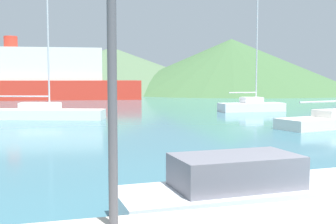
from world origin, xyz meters
TOP-DOWN VIEW (x-y plane):
  - motorboat_near at (-1.23, 2.52)m, footprint 6.78×2.09m
  - sailboat_inner at (-6.71, 24.99)m, footprint 8.90×4.45m
  - sailboat_middle at (9.85, 15.55)m, footprint 7.75×3.74m
  - sailboat_outer at (10.61, 27.68)m, footprint 5.59×2.04m
  - ferry_distant at (-11.21, 55.26)m, footprint 34.96×10.37m
  - hill_east at (6.47, 86.18)m, footprint 53.28×53.28m
  - hill_far_east at (28.90, 73.62)m, footprint 50.46×50.46m

SIDE VIEW (x-z plane):
  - motorboat_near at x=-1.23m, z-range -0.51..1.26m
  - sailboat_middle at x=9.85m, z-range -4.78..5.64m
  - sailboat_inner at x=-6.71m, z-range -4.71..5.67m
  - sailboat_outer at x=10.61m, z-range -4.86..5.91m
  - ferry_distant at x=-11.21m, z-range -1.22..7.29m
  - hill_east at x=6.47m, z-range 0.00..9.61m
  - hill_far_east at x=28.90m, z-range 0.00..10.82m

